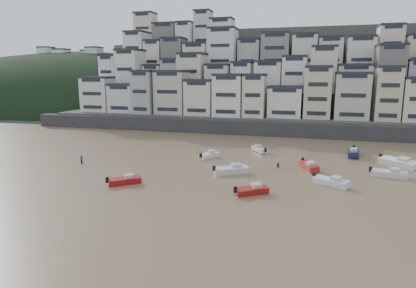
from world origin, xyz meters
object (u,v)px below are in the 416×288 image
(boat_c, at_px, (231,169))
(boat_e, at_px, (309,165))
(boat_d, at_px, (389,172))
(boat_a, at_px, (251,189))
(boat_b, at_px, (331,180))
(boat_f, at_px, (209,154))
(boat_j, at_px, (124,179))
(person_pink, at_px, (278,163))
(person_blue, at_px, (82,159))
(boat_g, at_px, (398,161))
(boat_h, at_px, (260,149))
(boat_i, at_px, (354,152))

(boat_c, xyz_separation_m, boat_e, (11.82, 6.11, -0.05))
(boat_c, relative_size, boat_d, 1.08)
(boat_a, distance_m, boat_d, 23.65)
(boat_a, relative_size, boat_d, 0.90)
(boat_b, height_order, boat_f, boat_b)
(boat_j, relative_size, person_pink, 2.95)
(boat_e, relative_size, person_blue, 3.22)
(boat_f, height_order, boat_g, boat_g)
(boat_d, bearing_deg, boat_h, 156.62)
(boat_b, height_order, boat_d, boat_b)
(boat_c, relative_size, boat_h, 1.16)
(boat_d, relative_size, person_blue, 3.19)
(boat_c, distance_m, boat_e, 13.30)
(boat_c, height_order, boat_h, boat_c)
(boat_a, relative_size, boat_h, 0.97)
(boat_d, height_order, boat_f, boat_d)
(boat_b, distance_m, boat_c, 15.24)
(boat_d, distance_m, boat_i, 14.57)
(person_blue, bearing_deg, boat_d, 6.45)
(boat_g, distance_m, person_pink, 20.66)
(boat_b, height_order, boat_h, boat_b)
(boat_i, bearing_deg, boat_c, -40.81)
(boat_i, relative_size, person_pink, 3.75)
(boat_a, bearing_deg, boat_b, -2.52)
(boat_f, bearing_deg, boat_e, -78.35)
(boat_a, bearing_deg, boat_c, 80.81)
(person_pink, bearing_deg, boat_g, 17.86)
(boat_e, height_order, person_blue, person_blue)
(boat_d, distance_m, boat_h, 25.25)
(boat_b, relative_size, boat_e, 1.00)
(boat_d, distance_m, boat_j, 40.19)
(boat_b, bearing_deg, boat_c, -159.05)
(boat_i, bearing_deg, boat_a, -22.54)
(boat_g, bearing_deg, boat_h, -152.86)
(boat_c, height_order, boat_d, boat_c)
(boat_e, relative_size, boat_j, 1.09)
(boat_b, xyz_separation_m, boat_e, (-3.25, 8.36, 0.00))
(boat_j, relative_size, person_blue, 2.95)
(boat_e, height_order, boat_i, boat_i)
(boat_f, xyz_separation_m, person_blue, (-20.38, -10.56, 0.19))
(boat_d, relative_size, boat_g, 0.82)
(boat_i, bearing_deg, person_pink, -39.46)
(boat_g, bearing_deg, person_blue, -126.80)
(boat_c, distance_m, boat_f, 11.62)
(boat_c, bearing_deg, person_blue, 150.99)
(boat_e, height_order, boat_h, boat_e)
(boat_c, bearing_deg, boat_b, -39.44)
(boat_h, bearing_deg, boat_j, 114.68)
(boat_c, xyz_separation_m, person_pink, (6.84, 5.87, 0.05))
(boat_a, height_order, boat_c, boat_c)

